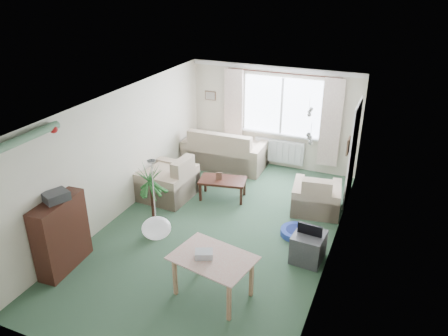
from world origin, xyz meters
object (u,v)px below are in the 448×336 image
at_px(armchair_corner, 317,192).
at_px(pet_bed, 296,232).
at_px(bookshelf, 61,235).
at_px(dining_table, 213,277).
at_px(sofa, 226,147).
at_px(coffee_table, 223,189).
at_px(tv_cube, 308,247).
at_px(armchair_left, 167,176).
at_px(houseplant, 152,202).

height_order(armchair_corner, pet_bed, armchair_corner).
height_order(bookshelf, dining_table, bookshelf).
height_order(sofa, armchair_corner, sofa).
xyz_separation_m(coffee_table, tv_cube, (2.12, -1.40, 0.03)).
height_order(tv_cube, pet_bed, tv_cube).
bearing_deg(armchair_left, dining_table, 44.66).
height_order(houseplant, dining_table, houseplant).
relative_size(houseplant, dining_table, 1.32).
distance_m(coffee_table, tv_cube, 2.54).
height_order(bookshelf, pet_bed, bookshelf).
bearing_deg(coffee_table, houseplant, -107.47).
distance_m(armchair_left, tv_cube, 3.36).
relative_size(sofa, armchair_left, 1.85).
xyz_separation_m(bookshelf, houseplant, (0.86, 1.30, 0.09)).
bearing_deg(tv_cube, houseplant, -167.32).
xyz_separation_m(armchair_corner, coffee_table, (-1.89, -0.25, -0.19)).
relative_size(coffee_table, tv_cube, 1.77).
bearing_deg(tv_cube, bookshelf, -150.03).
bearing_deg(coffee_table, tv_cube, -33.45).
height_order(coffee_table, dining_table, dining_table).
xyz_separation_m(sofa, tv_cube, (2.70, -2.93, -0.23)).
xyz_separation_m(houseplant, pet_bed, (2.33, 1.02, -0.63)).
bearing_deg(houseplant, armchair_corner, 39.63).
relative_size(armchair_left, pet_bed, 1.83).
relative_size(coffee_table, dining_table, 0.91).
relative_size(armchair_corner, coffee_table, 0.96).
bearing_deg(tv_cube, dining_table, -123.50).
distance_m(tv_cube, pet_bed, 0.75).
xyz_separation_m(houseplant, dining_table, (1.60, -1.00, -0.36)).
bearing_deg(pet_bed, bookshelf, -143.88).
bearing_deg(dining_table, sofa, 110.55).
bearing_deg(bookshelf, coffee_table, 61.57).
bearing_deg(dining_table, armchair_corner, 74.26).
relative_size(sofa, coffee_table, 2.01).
bearing_deg(tv_cube, pet_bed, 123.51).
xyz_separation_m(sofa, houseplant, (0.02, -3.32, 0.21)).
xyz_separation_m(coffee_table, pet_bed, (1.76, -0.76, -0.16)).
relative_size(armchair_corner, houseplant, 0.66).
relative_size(armchair_left, houseplant, 0.75).
bearing_deg(sofa, armchair_left, 74.14).
bearing_deg(armchair_corner, sofa, -35.97).
bearing_deg(houseplant, tv_cube, 8.26).
relative_size(armchair_corner, pet_bed, 1.61).
relative_size(armchair_corner, tv_cube, 1.70).
height_order(armchair_left, tv_cube, armchair_left).
distance_m(dining_table, pet_bed, 2.16).
relative_size(bookshelf, houseplant, 0.87).
bearing_deg(armchair_left, armchair_corner, 105.12).
bearing_deg(dining_table, tv_cube, 52.08).
relative_size(dining_table, tv_cube, 1.94).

